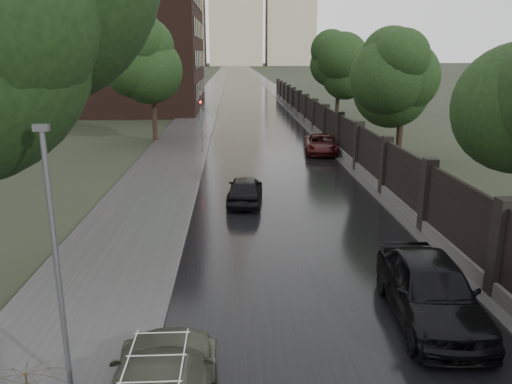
% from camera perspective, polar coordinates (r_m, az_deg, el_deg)
% --- Properties ---
extents(road, '(8.00, 420.00, 0.02)m').
position_cam_1_polar(road, '(196.85, -2.04, 13.59)').
color(road, black).
rests_on(road, ground).
extents(sidewalk_left, '(4.00, 420.00, 0.16)m').
position_cam_1_polar(sidewalk_left, '(196.87, -3.83, 13.59)').
color(sidewalk_left, '#2D2D2D').
rests_on(sidewalk_left, ground).
extents(verge_right, '(3.00, 420.00, 0.08)m').
position_cam_1_polar(verge_right, '(196.99, -0.39, 13.61)').
color(verge_right, '#2D2D2D').
rests_on(verge_right, ground).
extents(fence_right, '(0.45, 75.72, 2.70)m').
position_cam_1_polar(fence_right, '(39.70, 7.43, 7.78)').
color(fence_right, '#383533').
rests_on(fence_right, ground).
extents(tree_left_far, '(4.25, 4.25, 7.39)m').
position_cam_1_polar(tree_left_far, '(37.19, -11.83, 13.63)').
color(tree_left_far, black).
rests_on(tree_left_far, ground).
extents(tree_right_b, '(4.08, 4.08, 7.01)m').
position_cam_1_polar(tree_right_b, '(30.38, 16.54, 12.45)').
color(tree_right_b, black).
rests_on(tree_right_b, ground).
extents(tree_right_c, '(4.08, 4.08, 7.01)m').
position_cam_1_polar(tree_right_c, '(47.77, 9.44, 13.71)').
color(tree_right_c, black).
rests_on(tree_right_c, ground).
extents(lamp_post, '(0.25, 0.12, 5.11)m').
position_cam_1_polar(lamp_post, '(9.48, -21.82, -7.54)').
color(lamp_post, '#59595E').
rests_on(lamp_post, ground).
extents(traffic_light, '(0.16, 0.32, 4.00)m').
position_cam_1_polar(traffic_light, '(32.02, -6.31, 8.51)').
color(traffic_light, '#59595E').
rests_on(traffic_light, ground).
extents(brick_building, '(24.00, 18.00, 20.00)m').
position_cam_1_polar(brick_building, '(60.92, -18.55, 18.23)').
color(brick_building, black).
rests_on(brick_building, ground).
extents(hatchback_left, '(1.75, 3.70, 1.22)m').
position_cam_1_polar(hatchback_left, '(21.40, -1.26, 0.29)').
color(hatchback_left, black).
rests_on(hatchback_left, ground).
extents(car_right_near, '(2.16, 4.78, 1.59)m').
position_cam_1_polar(car_right_near, '(12.81, 19.31, -10.43)').
color(car_right_near, black).
rests_on(car_right_near, ground).
extents(car_right_far, '(2.48, 4.56, 1.21)m').
position_cam_1_polar(car_right_far, '(32.70, 7.43, 5.44)').
color(car_right_far, black).
rests_on(car_right_far, ground).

